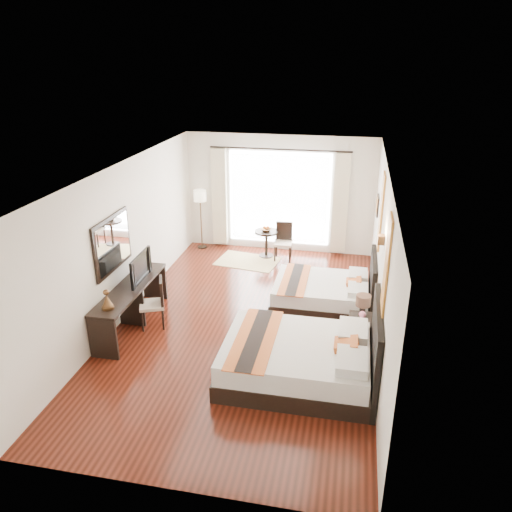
% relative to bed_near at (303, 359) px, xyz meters
% --- Properties ---
extents(floor, '(4.50, 7.50, 0.01)m').
position_rel_bed_near_xyz_m(floor, '(-1.17, 1.39, -0.34)').
color(floor, black).
rests_on(floor, ground).
extents(ceiling, '(4.50, 7.50, 0.02)m').
position_rel_bed_near_xyz_m(ceiling, '(-1.17, 1.39, 2.46)').
color(ceiling, white).
rests_on(ceiling, wall_headboard).
extents(wall_headboard, '(0.01, 7.50, 2.80)m').
position_rel_bed_near_xyz_m(wall_headboard, '(1.07, 1.39, 1.07)').
color(wall_headboard, silver).
rests_on(wall_headboard, floor).
extents(wall_desk, '(0.01, 7.50, 2.80)m').
position_rel_bed_near_xyz_m(wall_desk, '(-3.42, 1.39, 1.07)').
color(wall_desk, silver).
rests_on(wall_desk, floor).
extents(wall_window, '(4.50, 0.01, 2.80)m').
position_rel_bed_near_xyz_m(wall_window, '(-1.17, 5.13, 1.07)').
color(wall_window, silver).
rests_on(wall_window, floor).
extents(wall_entry, '(4.50, 0.01, 2.80)m').
position_rel_bed_near_xyz_m(wall_entry, '(-1.17, -2.36, 1.07)').
color(wall_entry, silver).
rests_on(wall_entry, floor).
extents(window_glass, '(2.40, 0.02, 2.20)m').
position_rel_bed_near_xyz_m(window_glass, '(-1.17, 5.12, 0.97)').
color(window_glass, white).
rests_on(window_glass, wall_window).
extents(sheer_curtain, '(2.30, 0.02, 2.10)m').
position_rel_bed_near_xyz_m(sheer_curtain, '(-1.17, 5.06, 0.97)').
color(sheer_curtain, white).
rests_on(sheer_curtain, wall_window).
extents(drape_left, '(0.35, 0.14, 2.35)m').
position_rel_bed_near_xyz_m(drape_left, '(-2.62, 5.02, 0.95)').
color(drape_left, '#BBB290').
rests_on(drape_left, floor).
extents(drape_right, '(0.35, 0.14, 2.35)m').
position_rel_bed_near_xyz_m(drape_right, '(0.28, 5.02, 0.95)').
color(drape_right, '#BBB290').
rests_on(drape_right, floor).
extents(art_panel_near, '(0.03, 0.50, 1.35)m').
position_rel_bed_near_xyz_m(art_panel_near, '(1.06, 0.00, 1.62)').
color(art_panel_near, '#923415').
rests_on(art_panel_near, wall_headboard).
extents(art_panel_far, '(0.03, 0.50, 1.35)m').
position_rel_bed_near_xyz_m(art_panel_far, '(1.06, 2.40, 1.62)').
color(art_panel_far, '#923415').
rests_on(art_panel_far, wall_headboard).
extents(wall_sconce, '(0.10, 0.14, 0.14)m').
position_rel_bed_near_xyz_m(wall_sconce, '(1.02, 1.05, 1.59)').
color(wall_sconce, '#49301A').
rests_on(wall_sconce, wall_headboard).
extents(mirror_frame, '(0.04, 1.25, 0.95)m').
position_rel_bed_near_xyz_m(mirror_frame, '(-3.39, 0.96, 1.22)').
color(mirror_frame, black).
rests_on(mirror_frame, wall_desk).
extents(mirror_glass, '(0.01, 1.12, 0.82)m').
position_rel_bed_near_xyz_m(mirror_glass, '(-3.37, 0.96, 1.22)').
color(mirror_glass, white).
rests_on(mirror_glass, mirror_frame).
extents(bed_near, '(2.27, 1.77, 1.28)m').
position_rel_bed_near_xyz_m(bed_near, '(0.00, 0.00, 0.00)').
color(bed_near, black).
rests_on(bed_near, floor).
extents(bed_far, '(1.89, 1.47, 1.06)m').
position_rel_bed_near_xyz_m(bed_far, '(0.18, 2.40, -0.05)').
color(bed_far, black).
rests_on(bed_far, floor).
extents(nightstand, '(0.44, 0.54, 0.52)m').
position_rel_bed_near_xyz_m(nightstand, '(0.86, 1.05, -0.07)').
color(nightstand, black).
rests_on(nightstand, floor).
extents(table_lamp, '(0.25, 0.25, 0.39)m').
position_rel_bed_near_xyz_m(table_lamp, '(0.84, 1.17, 0.43)').
color(table_lamp, black).
rests_on(table_lamp, nightstand).
extents(vase, '(0.12, 0.12, 0.12)m').
position_rel_bed_near_xyz_m(vase, '(0.84, 0.87, 0.23)').
color(vase, black).
rests_on(vase, nightstand).
extents(console_desk, '(0.50, 2.20, 0.76)m').
position_rel_bed_near_xyz_m(console_desk, '(-3.16, 0.96, 0.05)').
color(console_desk, black).
rests_on(console_desk, floor).
extents(television, '(0.14, 0.88, 0.51)m').
position_rel_bed_near_xyz_m(television, '(-3.14, 1.26, 0.68)').
color(television, black).
rests_on(television, console_desk).
extents(bronze_figurine, '(0.25, 0.25, 0.29)m').
position_rel_bed_near_xyz_m(bronze_figurine, '(-3.16, 0.16, 0.57)').
color(bronze_figurine, '#49301A').
rests_on(bronze_figurine, console_desk).
extents(desk_chair, '(0.55, 0.55, 0.90)m').
position_rel_bed_near_xyz_m(desk_chair, '(-2.78, 1.01, -0.06)').
color(desk_chair, '#BDA892').
rests_on(desk_chair, floor).
extents(floor_lamp, '(0.30, 0.30, 1.47)m').
position_rel_bed_near_xyz_m(floor_lamp, '(-3.06, 4.84, 0.91)').
color(floor_lamp, black).
rests_on(floor_lamp, floor).
extents(side_table, '(0.56, 0.56, 0.65)m').
position_rel_bed_near_xyz_m(side_table, '(-1.38, 4.59, -0.01)').
color(side_table, black).
rests_on(side_table, floor).
extents(fruit_bowl, '(0.31, 0.31, 0.06)m').
position_rel_bed_near_xyz_m(fruit_bowl, '(-1.39, 4.56, 0.35)').
color(fruit_bowl, '#463119').
rests_on(fruit_bowl, side_table).
extents(window_chair, '(0.42, 0.42, 0.88)m').
position_rel_bed_near_xyz_m(window_chair, '(-0.97, 4.50, -0.06)').
color(window_chair, '#BDA892').
rests_on(window_chair, floor).
extents(jute_rug, '(1.52, 1.14, 0.01)m').
position_rel_bed_near_xyz_m(jute_rug, '(-1.76, 4.19, -0.32)').
color(jute_rug, tan).
rests_on(jute_rug, floor).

